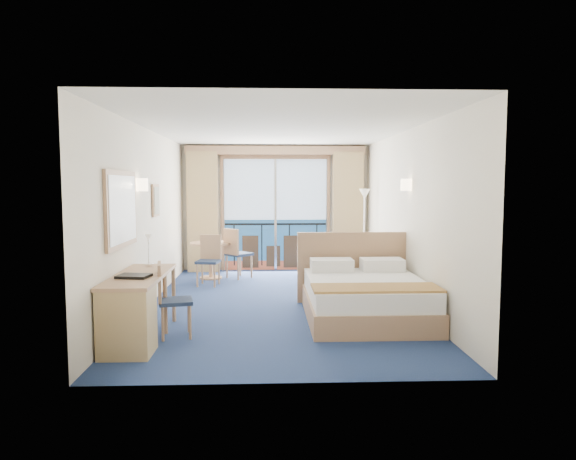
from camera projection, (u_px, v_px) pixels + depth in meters
The scene contains 22 objects.
floor at pixel (279, 303), 8.02m from camera, with size 6.50×6.50×0.00m, color navy.
room_walls at pixel (279, 189), 7.87m from camera, with size 4.04×6.54×2.72m.
balcony_door at pixel (275, 218), 11.12m from camera, with size 2.36×0.03×2.52m.
curtain_left at pixel (203, 212), 10.90m from camera, with size 0.65×0.22×2.55m, color tan.
curtain_right at pixel (348, 212), 11.03m from camera, with size 0.65×0.22×2.55m, color tan.
pelmet at pixel (275, 150), 10.88m from camera, with size 3.80×0.25×0.18m, color tan.
mirror at pixel (122, 209), 6.31m from camera, with size 0.05×1.25×0.95m.
wall_print at pixel (156, 200), 8.25m from camera, with size 0.04×0.42×0.52m.
sconce_left at pixel (141, 185), 7.18m from camera, with size 0.18×0.18×0.18m, color beige.
sconce_right at pixel (407, 185), 7.79m from camera, with size 0.18×0.18×0.18m, color beige.
bed at pixel (365, 296), 7.13m from camera, with size 1.77×2.10×1.11m.
nightstand at pixel (385, 281), 8.57m from camera, with size 0.38×0.36×0.49m, color tan.
phone at pixel (387, 264), 8.54m from camera, with size 0.20×0.15×0.09m, color white.
armchair at pixel (353, 259), 10.19m from camera, with size 0.80×0.83×0.75m, color #444853.
floor_lamp at pixel (365, 210), 10.26m from camera, with size 0.25×0.25×1.77m.
desk at pixel (130, 313), 5.69m from camera, with size 0.58×1.67×0.78m.
desk_chair at pixel (169, 295), 6.20m from camera, with size 0.47×0.46×0.91m.
folder at pixel (134, 276), 5.90m from camera, with size 0.36×0.27×0.03m, color black.
desk_lamp at pixel (148, 243), 6.70m from camera, with size 0.11×0.11×0.41m.
round_table at pixel (211, 251), 10.12m from camera, with size 0.80×0.80×0.72m.
table_chair_a at pixel (236, 250), 10.13m from camera, with size 0.61×0.61×0.99m.
table_chair_b at pixel (209, 257), 9.48m from camera, with size 0.46×0.46×0.92m.
Camera 1 is at (-0.17, -7.89, 1.84)m, focal length 32.00 mm.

